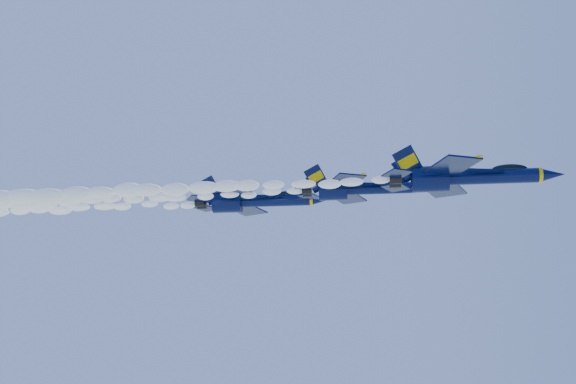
# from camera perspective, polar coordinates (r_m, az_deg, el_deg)

# --- Properties ---
(jet_lead) EXTENTS (18.22, 14.94, 6.77)m
(jet_lead) POSITION_cam_1_polar(r_m,az_deg,el_deg) (78.59, 13.78, 1.17)
(jet_lead) COLOR #050C33
(smoke_trail_jet_lead) EXTENTS (45.60, 2.03, 1.83)m
(smoke_trail_jet_lead) POSITION_cam_1_polar(r_m,az_deg,el_deg) (80.25, -8.38, 0.19)
(smoke_trail_jet_lead) COLOR white
(jet_second) EXTENTS (15.73, 12.91, 5.85)m
(jet_second) POSITION_cam_1_polar(r_m,az_deg,el_deg) (86.25, 5.67, 0.27)
(jet_second) COLOR #050C33
(smoke_trail_jet_second) EXTENTS (45.60, 1.75, 1.58)m
(smoke_trail_jet_second) POSITION_cam_1_polar(r_m,az_deg,el_deg) (91.21, -13.20, -0.55)
(smoke_trail_jet_second) COLOR white
(jet_third) EXTENTS (17.22, 14.13, 6.40)m
(jet_third) POSITION_cam_1_polar(r_m,az_deg,el_deg) (91.54, -2.69, -0.69)
(jet_third) COLOR #050C33
(smoke_trail_jet_third) EXTENTS (45.60, 1.92, 1.73)m
(smoke_trail_jet_third) POSITION_cam_1_polar(r_m,az_deg,el_deg) (100.53, -19.95, -1.38)
(smoke_trail_jet_third) COLOR white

